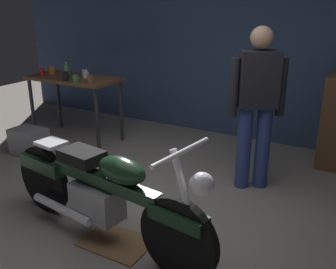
{
  "coord_description": "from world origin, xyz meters",
  "views": [
    {
      "loc": [
        1.7,
        -2.38,
        1.9
      ],
      "look_at": [
        -0.04,
        0.7,
        0.65
      ],
      "focal_mm": 40.89,
      "sensor_mm": 36.0,
      "label": 1
    }
  ],
  "objects_px": {
    "motorcycle": "(102,191)",
    "mug_orange_travel": "(51,70)",
    "person_standing": "(257,103)",
    "mug_white_ceramic": "(85,74)",
    "mug_brown_stoneware": "(90,79)",
    "mug_black_matte": "(65,76)",
    "bottle": "(67,71)",
    "mug_green_speckled": "(76,78)",
    "mug_red_diner": "(42,72)",
    "storage_bin": "(29,141)"
  },
  "relations": [
    {
      "from": "bottle",
      "to": "mug_orange_travel",
      "type": "bearing_deg",
      "value": 162.59
    },
    {
      "from": "mug_white_ceramic",
      "to": "mug_orange_travel",
      "type": "bearing_deg",
      "value": -179.1
    },
    {
      "from": "mug_green_speckled",
      "to": "mug_brown_stoneware",
      "type": "bearing_deg",
      "value": 9.16
    },
    {
      "from": "mug_brown_stoneware",
      "to": "bottle",
      "type": "relative_size",
      "value": 0.44
    },
    {
      "from": "mug_brown_stoneware",
      "to": "mug_orange_travel",
      "type": "xyz_separation_m",
      "value": [
        -0.9,
        0.22,
        0.0
      ]
    },
    {
      "from": "mug_brown_stoneware",
      "to": "mug_white_ceramic",
      "type": "distance_m",
      "value": 0.37
    },
    {
      "from": "mug_green_speckled",
      "to": "mug_red_diner",
      "type": "height_order",
      "value": "mug_red_diner"
    },
    {
      "from": "storage_bin",
      "to": "mug_black_matte",
      "type": "height_order",
      "value": "mug_black_matte"
    },
    {
      "from": "person_standing",
      "to": "mug_white_ceramic",
      "type": "relative_size",
      "value": 14.91
    },
    {
      "from": "person_standing",
      "to": "mug_green_speckled",
      "type": "xyz_separation_m",
      "value": [
        -2.37,
        -0.03,
        0.02
      ]
    },
    {
      "from": "motorcycle",
      "to": "bottle",
      "type": "xyz_separation_m",
      "value": [
        -1.88,
        1.66,
        0.55
      ]
    },
    {
      "from": "mug_orange_travel",
      "to": "mug_black_matte",
      "type": "bearing_deg",
      "value": -26.55
    },
    {
      "from": "motorcycle",
      "to": "mug_brown_stoneware",
      "type": "bearing_deg",
      "value": 140.1
    },
    {
      "from": "person_standing",
      "to": "mug_white_ceramic",
      "type": "distance_m",
      "value": 2.45
    },
    {
      "from": "mug_white_ceramic",
      "to": "mug_red_diner",
      "type": "xyz_separation_m",
      "value": [
        -0.67,
        -0.14,
        -0.01
      ]
    },
    {
      "from": "mug_white_ceramic",
      "to": "mug_black_matte",
      "type": "bearing_deg",
      "value": -110.89
    },
    {
      "from": "motorcycle",
      "to": "mug_orange_travel",
      "type": "relative_size",
      "value": 18.0
    },
    {
      "from": "mug_white_ceramic",
      "to": "person_standing",
      "type": "bearing_deg",
      "value": -5.63
    },
    {
      "from": "storage_bin",
      "to": "mug_white_ceramic",
      "type": "relative_size",
      "value": 3.93
    },
    {
      "from": "motorcycle",
      "to": "bottle",
      "type": "height_order",
      "value": "bottle"
    },
    {
      "from": "mug_black_matte",
      "to": "mug_white_ceramic",
      "type": "relative_size",
      "value": 1.02
    },
    {
      "from": "mug_black_matte",
      "to": "mug_red_diner",
      "type": "distance_m",
      "value": 0.58
    },
    {
      "from": "motorcycle",
      "to": "storage_bin",
      "type": "distance_m",
      "value": 2.29
    },
    {
      "from": "person_standing",
      "to": "mug_black_matte",
      "type": "xyz_separation_m",
      "value": [
        -2.54,
        -0.03,
        0.03
      ]
    },
    {
      "from": "mug_black_matte",
      "to": "person_standing",
      "type": "bearing_deg",
      "value": 0.57
    },
    {
      "from": "person_standing",
      "to": "mug_red_diner",
      "type": "height_order",
      "value": "person_standing"
    },
    {
      "from": "mug_black_matte",
      "to": "bottle",
      "type": "distance_m",
      "value": 0.16
    },
    {
      "from": "mug_brown_stoneware",
      "to": "bottle",
      "type": "bearing_deg",
      "value": 169.29
    },
    {
      "from": "mug_orange_travel",
      "to": "mug_black_matte",
      "type": "height_order",
      "value": "mug_black_matte"
    },
    {
      "from": "person_standing",
      "to": "mug_green_speckled",
      "type": "relative_size",
      "value": 15.56
    },
    {
      "from": "mug_brown_stoneware",
      "to": "mug_red_diner",
      "type": "bearing_deg",
      "value": 174.55
    },
    {
      "from": "mug_white_ceramic",
      "to": "motorcycle",
      "type": "bearing_deg",
      "value": -46.8
    },
    {
      "from": "motorcycle",
      "to": "storage_bin",
      "type": "height_order",
      "value": "motorcycle"
    },
    {
      "from": "mug_orange_travel",
      "to": "mug_white_ceramic",
      "type": "xyz_separation_m",
      "value": [
        0.61,
        0.01,
        0.01
      ]
    },
    {
      "from": "mug_orange_travel",
      "to": "mug_white_ceramic",
      "type": "bearing_deg",
      "value": 0.9
    },
    {
      "from": "person_standing",
      "to": "bottle",
      "type": "bearing_deg",
      "value": -34.85
    },
    {
      "from": "mug_black_matte",
      "to": "mug_red_diner",
      "type": "bearing_deg",
      "value": 167.49
    },
    {
      "from": "motorcycle",
      "to": "mug_black_matte",
      "type": "relative_size",
      "value": 18.99
    },
    {
      "from": "mug_green_speckled",
      "to": "mug_red_diner",
      "type": "xyz_separation_m",
      "value": [
        -0.74,
        0.12,
        0.0
      ]
    },
    {
      "from": "mug_green_speckled",
      "to": "mug_red_diner",
      "type": "relative_size",
      "value": 1.01
    },
    {
      "from": "person_standing",
      "to": "mug_black_matte",
      "type": "distance_m",
      "value": 2.54
    },
    {
      "from": "mug_white_ceramic",
      "to": "bottle",
      "type": "distance_m",
      "value": 0.25
    },
    {
      "from": "person_standing",
      "to": "mug_red_diner",
      "type": "relative_size",
      "value": 15.64
    },
    {
      "from": "person_standing",
      "to": "storage_bin",
      "type": "distance_m",
      "value": 2.93
    },
    {
      "from": "mug_black_matte",
      "to": "mug_green_speckled",
      "type": "bearing_deg",
      "value": 0.07
    },
    {
      "from": "person_standing",
      "to": "mug_red_diner",
      "type": "distance_m",
      "value": 3.11
    },
    {
      "from": "mug_white_ceramic",
      "to": "mug_brown_stoneware",
      "type": "bearing_deg",
      "value": -39.27
    },
    {
      "from": "motorcycle",
      "to": "mug_orange_travel",
      "type": "xyz_separation_m",
      "value": [
        -2.3,
        1.79,
        0.5
      ]
    },
    {
      "from": "bottle",
      "to": "mug_brown_stoneware",
      "type": "bearing_deg",
      "value": -10.71
    },
    {
      "from": "motorcycle",
      "to": "bottle",
      "type": "relative_size",
      "value": 9.04
    }
  ]
}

